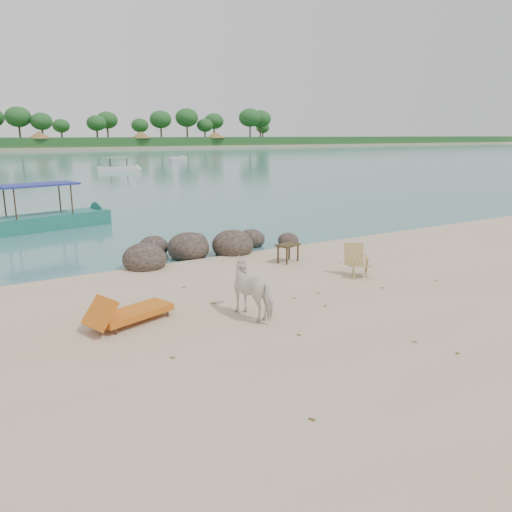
{
  "coord_description": "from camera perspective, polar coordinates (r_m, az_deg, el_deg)",
  "views": [
    {
      "loc": [
        -6.45,
        -7.77,
        3.79
      ],
      "look_at": [
        -0.49,
        2.0,
        1.0
      ],
      "focal_mm": 35.0,
      "sensor_mm": 36.0,
      "label": 1
    }
  ],
  "objects": [
    {
      "name": "cow",
      "position": [
        10.57,
        -0.14,
        -3.89
      ],
      "size": [
        0.88,
        1.5,
        1.19
      ],
      "primitive_type": "imported",
      "rotation": [
        0.0,
        0.0,
        3.32
      ],
      "color": "white",
      "rests_on": "ground"
    },
    {
      "name": "boat_mid",
      "position": [
        56.63,
        -15.46,
        10.59
      ],
      "size": [
        4.98,
        2.7,
        2.4
      ],
      "primitive_type": null,
      "rotation": [
        0.0,
        0.0,
        -0.35
      ],
      "color": "silver",
      "rests_on": "water"
    },
    {
      "name": "boat_far",
      "position": [
        77.38,
        -9.1,
        10.95
      ],
      "size": [
        5.09,
        4.38,
        0.64
      ],
      "primitive_type": null,
      "rotation": [
        0.0,
        0.0,
        0.67
      ],
      "color": "#BBBBB6",
      "rests_on": "water"
    },
    {
      "name": "deck_chair",
      "position": [
        13.77,
        11.83,
        -0.67
      ],
      "size": [
        0.82,
        0.83,
        0.88
      ],
      "primitive_type": null,
      "rotation": [
        0.0,
        0.0,
        -0.6
      ],
      "color": "#9F824F",
      "rests_on": "ground"
    },
    {
      "name": "lounge_chair",
      "position": [
        10.59,
        -13.75,
        -5.98
      ],
      "size": [
        2.08,
        1.27,
        0.59
      ],
      "primitive_type": null,
      "rotation": [
        0.0,
        0.0,
        0.32
      ],
      "color": "#CA5D17",
      "rests_on": "ground"
    },
    {
      "name": "dead_leaves",
      "position": [
        11.06,
        5.61,
        -6.37
      ],
      "size": [
        8.7,
        6.63,
        0.0
      ],
      "color": "brown",
      "rests_on": "ground"
    },
    {
      "name": "boulders",
      "position": [
        16.22,
        -6.59,
        0.85
      ],
      "size": [
        6.39,
        3.03,
        1.0
      ],
      "rotation": [
        0.0,
        0.0,
        -0.04
      ],
      "color": "black",
      "rests_on": "ground"
    },
    {
      "name": "side_table",
      "position": [
        15.11,
        3.68,
        0.23
      ],
      "size": [
        0.79,
        0.63,
        0.55
      ],
      "primitive_type": null,
      "rotation": [
        0.0,
        0.0,
        0.31
      ],
      "color": "#322514",
      "rests_on": "ground"
    },
    {
      "name": "boat_near",
      "position": [
        22.36,
        -23.68,
        6.76
      ],
      "size": [
        6.46,
        2.73,
        3.07
      ],
      "primitive_type": null,
      "rotation": [
        0.0,
        0.0,
        0.22
      ],
      "color": "#1F6C61",
      "rests_on": "water"
    }
  ]
}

